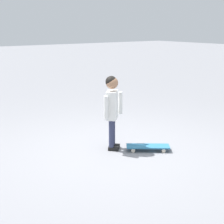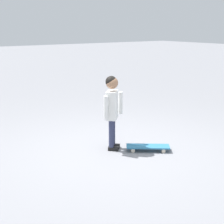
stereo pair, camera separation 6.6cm
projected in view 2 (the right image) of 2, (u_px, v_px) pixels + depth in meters
name	position (u px, v px, depth m)	size (l,w,h in m)	color
ground_plane	(116.00, 153.00, 4.72)	(50.00, 50.00, 0.00)	gray
child_person	(112.00, 105.00, 4.72)	(0.39, 0.28, 1.06)	#2D3351
skateboard	(148.00, 147.00, 4.79)	(0.60, 0.52, 0.07)	teal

